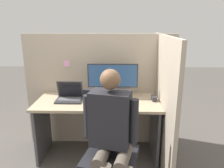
# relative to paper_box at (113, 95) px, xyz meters

# --- Properties ---
(cubicle_panel_back) EXTENTS (1.94, 0.05, 1.48)m
(cubicle_panel_back) POSITION_rel_paper_box_xyz_m (-0.17, 0.20, -0.01)
(cubicle_panel_back) COLOR tan
(cubicle_panel_back) RESTS_ON ground
(cubicle_panel_right) EXTENTS (0.04, 1.25, 1.48)m
(cubicle_panel_right) POSITION_rel_paper_box_xyz_m (0.58, -0.20, -0.01)
(cubicle_panel_right) COLOR tan
(cubicle_panel_right) RESTS_ON ground
(desk) EXTENTS (1.44, 0.63, 0.73)m
(desk) POSITION_rel_paper_box_xyz_m (-0.17, -0.14, -0.21)
(desk) COLOR tan
(desk) RESTS_ON ground
(paper_box) EXTENTS (0.35, 0.22, 0.06)m
(paper_box) POSITION_rel_paper_box_xyz_m (0.00, 0.00, 0.00)
(paper_box) COLOR #236BAD
(paper_box) RESTS_ON desk
(monitor) EXTENTS (0.60, 0.21, 0.36)m
(monitor) POSITION_rel_paper_box_xyz_m (0.00, 0.00, 0.22)
(monitor) COLOR #232328
(monitor) RESTS_ON paper_box
(laptop) EXTENTS (0.30, 0.22, 0.23)m
(laptop) POSITION_rel_paper_box_xyz_m (-0.51, -0.14, 0.02)
(laptop) COLOR #2D2D33
(laptop) RESTS_ON desk
(mouse) EXTENTS (0.06, 0.06, 0.04)m
(mouse) POSITION_rel_paper_box_xyz_m (-0.24, -0.25, -0.01)
(mouse) COLOR silver
(mouse) RESTS_ON desk
(stapler) EXTENTS (0.05, 0.12, 0.06)m
(stapler) POSITION_rel_paper_box_xyz_m (0.49, -0.11, -0.00)
(stapler) COLOR #2D2D33
(stapler) RESTS_ON desk
(carrot_toy) EXTENTS (0.05, 0.16, 0.05)m
(carrot_toy) POSITION_rel_paper_box_xyz_m (-0.03, -0.38, -0.01)
(carrot_toy) COLOR orange
(carrot_toy) RESTS_ON desk
(office_chair) EXTENTS (0.55, 0.61, 0.99)m
(office_chair) POSITION_rel_paper_box_xyz_m (-0.02, -0.73, -0.25)
(office_chair) COLOR black
(office_chair) RESTS_ON ground
(person) EXTENTS (0.47, 0.46, 1.25)m
(person) POSITION_rel_paper_box_xyz_m (0.01, -0.89, -0.03)
(person) COLOR brown
(person) RESTS_ON ground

